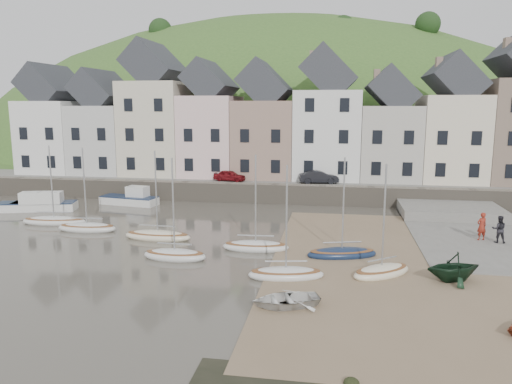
% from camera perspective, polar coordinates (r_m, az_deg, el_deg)
% --- Properties ---
extents(ground, '(160.00, 160.00, 0.00)m').
position_cam_1_polar(ground, '(30.07, -1.88, -7.63)').
color(ground, '#4B453B').
rests_on(ground, ground).
extents(quay_land, '(90.00, 30.00, 1.50)m').
position_cam_1_polar(quay_land, '(60.93, 3.99, 2.15)').
color(quay_land, '#395F26').
rests_on(quay_land, ground).
extents(quay_street, '(70.00, 7.00, 0.10)m').
position_cam_1_polar(quay_street, '(49.49, 2.74, 1.26)').
color(quay_street, slate).
rests_on(quay_street, quay_land).
extents(seawall, '(70.00, 1.20, 1.80)m').
position_cam_1_polar(seawall, '(46.17, 2.23, -0.20)').
color(seawall, slate).
rests_on(seawall, ground).
extents(beach, '(18.00, 26.00, 0.06)m').
position_cam_1_polar(beach, '(30.01, 19.42, -8.20)').
color(beach, '#7B654B').
rests_on(beach, ground).
extents(slipway, '(8.00, 18.00, 0.12)m').
position_cam_1_polar(slipway, '(38.37, 23.29, -4.45)').
color(slipway, slate).
rests_on(slipway, ground).
extents(hillside, '(134.40, 84.00, 84.00)m').
position_cam_1_polar(hillside, '(92.78, 2.41, -6.91)').
color(hillside, '#395F26').
rests_on(hillside, ground).
extents(townhouse_terrace, '(61.05, 8.00, 13.93)m').
position_cam_1_polar(townhouse_terrace, '(52.26, 5.18, 8.06)').
color(townhouse_terrace, white).
rests_on(townhouse_terrace, quay_land).
extents(sailboat_0, '(5.15, 2.06, 6.32)m').
position_cam_1_polar(sailboat_0, '(41.34, -22.31, -3.09)').
color(sailboat_0, silver).
rests_on(sailboat_0, ground).
extents(sailboat_1, '(4.46, 1.74, 6.32)m').
position_cam_1_polar(sailboat_1, '(38.28, -18.96, -3.89)').
color(sailboat_1, silver).
rests_on(sailboat_1, ground).
extents(sailboat_2, '(4.77, 1.65, 6.32)m').
position_cam_1_polar(sailboat_2, '(34.69, -11.30, -4.95)').
color(sailboat_2, beige).
rests_on(sailboat_2, ground).
extents(sailboat_3, '(3.90, 1.57, 6.32)m').
position_cam_1_polar(sailboat_3, '(30.18, -9.38, -7.17)').
color(sailboat_3, silver).
rests_on(sailboat_3, ground).
extents(sailboat_4, '(4.35, 1.77, 6.32)m').
position_cam_1_polar(sailboat_4, '(31.55, -0.04, -6.27)').
color(sailboat_4, silver).
rests_on(sailboat_4, ground).
extents(sailboat_5, '(4.53, 2.58, 6.32)m').
position_cam_1_polar(sailboat_5, '(30.54, 9.91, -6.98)').
color(sailboat_5, '#152442').
rests_on(sailboat_5, ground).
extents(sailboat_6, '(4.26, 2.20, 6.32)m').
position_cam_1_polar(sailboat_6, '(26.67, 3.49, -9.39)').
color(sailboat_6, silver).
rests_on(sailboat_6, ground).
extents(sailboat_7, '(3.82, 3.42, 6.32)m').
position_cam_1_polar(sailboat_7, '(27.81, 14.32, -8.86)').
color(sailboat_7, beige).
rests_on(sailboat_7, ground).
extents(motorboat_0, '(5.64, 2.87, 1.70)m').
position_cam_1_polar(motorboat_0, '(46.76, -23.15, -1.28)').
color(motorboat_0, silver).
rests_on(motorboat_0, ground).
extents(motorboat_1, '(4.92, 2.83, 1.70)m').
position_cam_1_polar(motorboat_1, '(47.28, -25.01, -1.30)').
color(motorboat_1, silver).
rests_on(motorboat_1, ground).
extents(motorboat_2, '(5.65, 2.64, 1.70)m').
position_cam_1_polar(motorboat_2, '(47.08, -14.25, -0.70)').
color(motorboat_2, silver).
rests_on(motorboat_2, ground).
extents(rowboat_white, '(3.71, 3.20, 0.65)m').
position_cam_1_polar(rowboat_white, '(23.05, 3.45, -12.29)').
color(rowboat_white, silver).
rests_on(rowboat_white, beach).
extents(rowboat_green, '(3.65, 3.41, 1.55)m').
position_cam_1_polar(rowboat_green, '(27.88, 21.86, -8.01)').
color(rowboat_green, black).
rests_on(rowboat_green, beach).
extents(person_red, '(0.81, 0.67, 1.90)m').
position_cam_1_polar(person_red, '(36.55, 24.66, -3.62)').
color(person_red, maroon).
rests_on(person_red, slipway).
extents(person_dark, '(0.96, 0.79, 1.83)m').
position_cam_1_polar(person_dark, '(36.35, 26.31, -3.87)').
color(person_dark, '#242228').
rests_on(person_dark, slipway).
extents(car_left, '(3.42, 1.95, 1.10)m').
position_cam_1_polar(car_left, '(49.24, -3.08, 1.91)').
color(car_left, maroon).
rests_on(car_left, quay_street).
extents(car_right, '(3.95, 1.96, 1.25)m').
position_cam_1_polar(car_right, '(48.11, 7.28, 1.74)').
color(car_right, black).
rests_on(car_right, quay_street).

